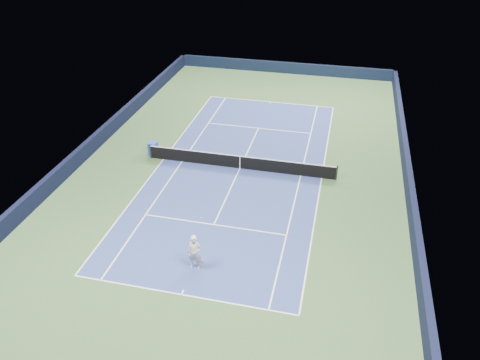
# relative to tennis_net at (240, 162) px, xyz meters

# --- Properties ---
(ground) EXTENTS (40.00, 40.00, 0.00)m
(ground) POSITION_rel_tennis_net_xyz_m (0.00, 0.00, -0.50)
(ground) COLOR #35522D
(ground) RESTS_ON ground
(wall_far) EXTENTS (22.00, 0.35, 1.10)m
(wall_far) POSITION_rel_tennis_net_xyz_m (0.00, 19.82, 0.05)
(wall_far) COLOR black
(wall_far) RESTS_ON ground
(wall_right) EXTENTS (0.35, 40.00, 1.10)m
(wall_right) POSITION_rel_tennis_net_xyz_m (10.82, 0.00, 0.05)
(wall_right) COLOR black
(wall_right) RESTS_ON ground
(wall_left) EXTENTS (0.35, 40.00, 1.10)m
(wall_left) POSITION_rel_tennis_net_xyz_m (-10.82, 0.00, 0.05)
(wall_left) COLOR black
(wall_left) RESTS_ON ground
(court_surface) EXTENTS (10.97, 23.77, 0.01)m
(court_surface) POSITION_rel_tennis_net_xyz_m (0.00, 0.00, -0.50)
(court_surface) COLOR navy
(court_surface) RESTS_ON ground
(baseline_far) EXTENTS (10.97, 0.08, 0.00)m
(baseline_far) POSITION_rel_tennis_net_xyz_m (0.00, 11.88, -0.50)
(baseline_far) COLOR white
(baseline_far) RESTS_ON ground
(baseline_near) EXTENTS (10.97, 0.08, 0.00)m
(baseline_near) POSITION_rel_tennis_net_xyz_m (0.00, -11.88, -0.50)
(baseline_near) COLOR white
(baseline_near) RESTS_ON ground
(sideline_doubles_right) EXTENTS (0.08, 23.77, 0.00)m
(sideline_doubles_right) POSITION_rel_tennis_net_xyz_m (5.49, 0.00, -0.50)
(sideline_doubles_right) COLOR white
(sideline_doubles_right) RESTS_ON ground
(sideline_doubles_left) EXTENTS (0.08, 23.77, 0.00)m
(sideline_doubles_left) POSITION_rel_tennis_net_xyz_m (-5.49, 0.00, -0.50)
(sideline_doubles_left) COLOR white
(sideline_doubles_left) RESTS_ON ground
(sideline_singles_right) EXTENTS (0.08, 23.77, 0.00)m
(sideline_singles_right) POSITION_rel_tennis_net_xyz_m (4.12, 0.00, -0.50)
(sideline_singles_right) COLOR white
(sideline_singles_right) RESTS_ON ground
(sideline_singles_left) EXTENTS (0.08, 23.77, 0.00)m
(sideline_singles_left) POSITION_rel_tennis_net_xyz_m (-4.12, 0.00, -0.50)
(sideline_singles_left) COLOR white
(sideline_singles_left) RESTS_ON ground
(service_line_far) EXTENTS (8.23, 0.08, 0.00)m
(service_line_far) POSITION_rel_tennis_net_xyz_m (0.00, 6.40, -0.50)
(service_line_far) COLOR white
(service_line_far) RESTS_ON ground
(service_line_near) EXTENTS (8.23, 0.08, 0.00)m
(service_line_near) POSITION_rel_tennis_net_xyz_m (0.00, -6.40, -0.50)
(service_line_near) COLOR white
(service_line_near) RESTS_ON ground
(center_service_line) EXTENTS (0.08, 12.80, 0.00)m
(center_service_line) POSITION_rel_tennis_net_xyz_m (0.00, 0.00, -0.50)
(center_service_line) COLOR white
(center_service_line) RESTS_ON ground
(center_mark_far) EXTENTS (0.08, 0.30, 0.00)m
(center_mark_far) POSITION_rel_tennis_net_xyz_m (0.00, 11.73, -0.50)
(center_mark_far) COLOR white
(center_mark_far) RESTS_ON ground
(center_mark_near) EXTENTS (0.08, 0.30, 0.00)m
(center_mark_near) POSITION_rel_tennis_net_xyz_m (0.00, -11.73, -0.50)
(center_mark_near) COLOR white
(center_mark_near) RESTS_ON ground
(tennis_net) EXTENTS (12.90, 0.10, 1.07)m
(tennis_net) POSITION_rel_tennis_net_xyz_m (0.00, 0.00, 0.00)
(tennis_net) COLOR black
(tennis_net) RESTS_ON ground
(sponsor_cube) EXTENTS (0.62, 0.56, 0.97)m
(sponsor_cube) POSITION_rel_tennis_net_xyz_m (-6.40, 0.46, -0.02)
(sponsor_cube) COLOR blue
(sponsor_cube) RESTS_ON ground
(tennis_player) EXTENTS (0.85, 1.27, 2.39)m
(tennis_player) POSITION_rel_tennis_net_xyz_m (0.07, -9.97, 0.46)
(tennis_player) COLOR silver
(tennis_player) RESTS_ON ground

